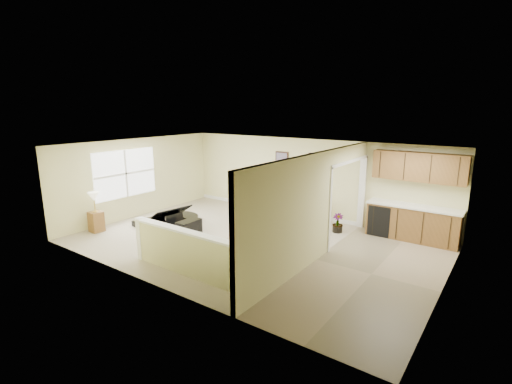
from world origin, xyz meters
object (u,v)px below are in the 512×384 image
Objects in this scene: small_plant at (338,224)px; lamp_stand at (96,215)px; piano at (166,206)px; palm_plant at (265,194)px; loveseat at (296,210)px; piano_bench at (189,229)px; accent_table at (270,200)px.

lamp_stand is (-5.60, -3.93, 0.26)m from small_plant.
piano is 3.26m from palm_plant.
palm_plant is (-1.23, 0.07, 0.32)m from loveseat.
piano reaches higher than lamp_stand.
accent_table is (0.53, 3.21, 0.21)m from piano_bench.
loveseat is 1.08m from accent_table.
small_plant is (1.54, -0.36, -0.10)m from loveseat.
loveseat is 1.58m from small_plant.
piano is 1.49× the size of palm_plant.
accent_table is at bearing 66.53° from piano.
lamp_stand is at bearing -126.65° from loveseat.
lamp_stand reaches higher than piano_bench.
small_plant is (3.14, 2.71, -0.00)m from piano_bench.
accent_table is 1.27× the size of small_plant.
piano is 3.40m from accent_table.
piano_bench is at bearing -96.75° from palm_plant.
piano is at bearing 52.52° from lamp_stand.
palm_plant is 5.20m from lamp_stand.
piano is 3.98m from loveseat.
palm_plant is (1.65, 2.81, 0.05)m from piano.
small_plant is at bearing 35.04° from lamp_stand.
piano is 5.03m from small_plant.
lamp_stand is at bearing -118.83° from piano.
piano_bench is 1.01× the size of accent_table.
palm_plant reaches higher than small_plant.
palm_plant is 1.14× the size of lamp_stand.
accent_table is 5.34m from lamp_stand.
palm_plant is (0.37, 3.14, 0.41)m from piano_bench.
palm_plant is at bearing 68.29° from piano.
palm_plant is at bearing 83.25° from piano_bench.
accent_table is at bearing 55.93° from lamp_stand.
small_plant reaches higher than piano_bench.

